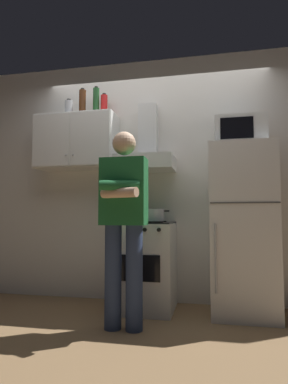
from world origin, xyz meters
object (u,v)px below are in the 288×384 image
(person_standing, at_px, (124,219))
(bottle_rum_dark, at_px, (82,102))
(cooking_pot, at_px, (155,215))
(refrigerator, at_px, (242,229))
(upper_cabinet, at_px, (77,142))
(bottle_wine_green, at_px, (96,101))
(range_hood, at_px, (147,153))
(bottle_canister_steel, at_px, (69,108))
(microwave, at_px, (239,133))
(bottle_soda_red, at_px, (104,105))
(stove_oven, at_px, (144,265))

(person_standing, bearing_deg, bottle_rum_dark, 133.94)
(cooking_pot, bearing_deg, refrigerator, 8.32)
(upper_cabinet, height_order, bottle_wine_green, bottle_wine_green)
(range_hood, height_order, bottle_canister_steel, bottle_canister_steel)
(refrigerator, xyz_separation_m, microwave, (-0.00, 0.02, 0.94))
(range_hood, bearing_deg, bottle_canister_steel, -178.78)
(bottle_rum_dark, distance_m, bottle_wine_green, 0.15)
(upper_cabinet, bearing_deg, person_standing, -44.26)
(range_hood, bearing_deg, bottle_wine_green, 179.60)
(bottle_canister_steel, bearing_deg, bottle_soda_red, 6.94)
(stove_oven, xyz_separation_m, refrigerator, (0.95, 0.00, 0.37))
(refrigerator, relative_size, bottle_rum_dark, 5.35)
(person_standing, bearing_deg, stove_oven, 85.28)
(bottle_wine_green, bearing_deg, bottle_rum_dark, -165.92)
(person_standing, height_order, bottle_rum_dark, bottle_rum_dark)
(bottle_canister_steel, bearing_deg, microwave, -2.75)
(stove_oven, distance_m, microwave, 1.62)
(upper_cabinet, bearing_deg, stove_oven, -8.90)
(cooking_pot, height_order, bottle_wine_green, bottle_wine_green)
(bottle_soda_red, bearing_deg, bottle_wine_green, -163.21)
(range_hood, bearing_deg, bottle_rum_dark, -177.39)
(person_standing, relative_size, bottle_wine_green, 5.09)
(upper_cabinet, xyz_separation_m, bottle_soda_red, (0.31, 0.03, 0.42))
(range_hood, relative_size, cooking_pot, 2.65)
(person_standing, height_order, bottle_wine_green, bottle_wine_green)
(bottle_canister_steel, distance_m, bottle_wine_green, 0.32)
(stove_oven, distance_m, person_standing, 0.77)
(refrigerator, distance_m, bottle_rum_dark, 2.18)
(stove_oven, relative_size, bottle_wine_green, 2.71)
(cooking_pot, relative_size, bottle_canister_steel, 1.47)
(stove_oven, xyz_separation_m, microwave, (0.95, 0.02, 1.31))
(microwave, bearing_deg, bottle_canister_steel, 177.25)
(bottle_canister_steel, relative_size, bottle_wine_green, 0.60)
(upper_cabinet, bearing_deg, refrigerator, -4.07)
(bottle_rum_dark, bearing_deg, cooking_pot, -13.99)
(refrigerator, distance_m, microwave, 0.94)
(stove_oven, bearing_deg, microwave, 1.15)
(bottle_rum_dark, bearing_deg, refrigerator, -3.18)
(bottle_canister_steel, xyz_separation_m, bottle_wine_green, (0.32, 0.02, 0.06))
(stove_oven, xyz_separation_m, range_hood, (0.00, 0.13, 1.16))
(stove_oven, distance_m, refrigerator, 1.02)
(stove_oven, xyz_separation_m, cooking_pot, (0.13, -0.12, 0.50))
(refrigerator, height_order, cooking_pot, refrigerator)
(microwave, distance_m, bottle_canister_steel, 1.89)
(cooking_pot, xyz_separation_m, bottle_soda_red, (-0.62, 0.28, 1.23))
(range_hood, distance_m, person_standing, 1.01)
(upper_cabinet, height_order, microwave, upper_cabinet)
(person_standing, distance_m, bottle_canister_steel, 1.66)
(bottle_rum_dark, bearing_deg, stove_oven, -7.37)
(bottle_wine_green, bearing_deg, stove_oven, -12.77)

